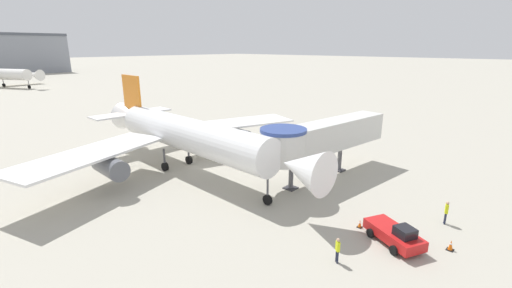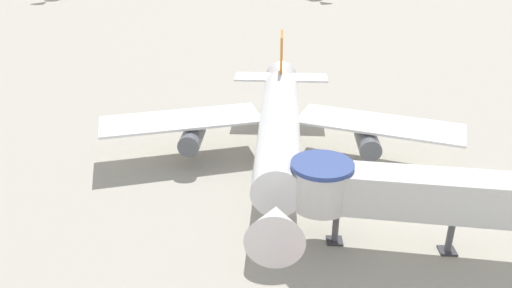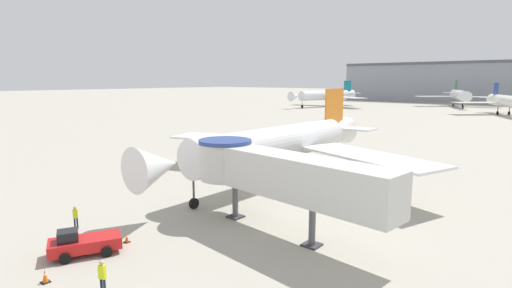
# 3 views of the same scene
# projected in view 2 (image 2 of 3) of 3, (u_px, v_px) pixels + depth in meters

# --- Properties ---
(ground_plane) EXTENTS (800.00, 800.00, 0.00)m
(ground_plane) POSITION_uv_depth(u_px,v_px,m) (288.00, 168.00, 44.01)
(ground_plane) COLOR #A8A393
(main_airplane) EXTENTS (32.84, 30.80, 9.46)m
(main_airplane) POSITION_uv_depth(u_px,v_px,m) (279.00, 126.00, 42.44)
(main_airplane) COLOR white
(main_airplane) RESTS_ON ground_plane
(jet_bridge) EXTENTS (16.40, 5.06, 5.95)m
(jet_bridge) POSITION_uv_depth(u_px,v_px,m) (398.00, 192.00, 31.88)
(jet_bridge) COLOR silver
(jet_bridge) RESTS_ON ground_plane
(traffic_cone_starboard_wing) EXTENTS (0.37, 0.37, 0.62)m
(traffic_cone_starboard_wing) POSITION_uv_depth(u_px,v_px,m) (426.00, 168.00, 43.42)
(traffic_cone_starboard_wing) COLOR black
(traffic_cone_starboard_wing) RESTS_ON ground_plane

